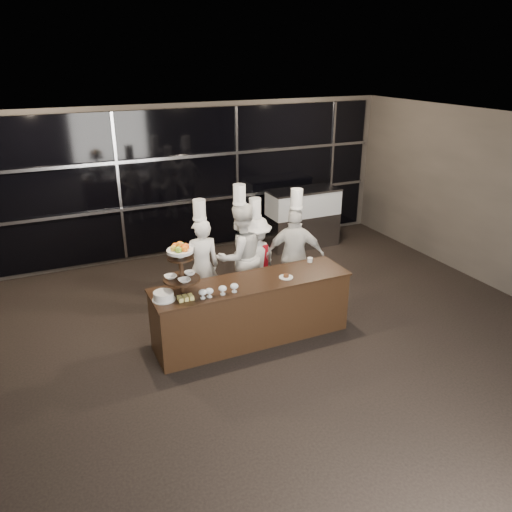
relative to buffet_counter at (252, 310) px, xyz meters
name	(u,v)px	position (x,y,z in m)	size (l,w,h in m)	color
room	(306,276)	(0.10, -1.28, 1.03)	(10.00, 10.00, 10.00)	black
window_wall	(180,182)	(0.10, 3.66, 1.04)	(8.60, 0.10, 2.80)	black
buffet_counter	(252,310)	(0.00, 0.00, 0.00)	(2.84, 0.74, 0.92)	black
display_stand	(181,265)	(-1.00, 0.00, 0.87)	(0.48, 0.48, 0.74)	black
compotes	(217,290)	(-0.59, -0.22, 0.54)	(0.55, 0.11, 0.12)	silver
layer_cake	(164,296)	(-1.27, -0.05, 0.51)	(0.30, 0.30, 0.11)	white
pastry_squares	(185,298)	(-1.01, -0.17, 0.48)	(0.20, 0.13, 0.05)	#D5CA68
small_plate	(286,277)	(0.48, -0.10, 0.47)	(0.20, 0.20, 0.05)	white
chef_cup	(310,260)	(1.08, 0.25, 0.49)	(0.08, 0.08, 0.07)	white
display_case	(303,215)	(2.54, 3.02, 0.22)	(1.51, 0.66, 1.24)	#A5A5AA
chef_a	(202,265)	(-0.37, 1.07, 0.35)	(0.59, 0.41, 1.86)	white
chef_b	(240,256)	(0.26, 1.03, 0.41)	(0.94, 0.78, 2.03)	silver
chef_c	(255,259)	(0.55, 1.09, 0.28)	(1.10, 0.94, 1.77)	white
chef_d	(295,255)	(1.11, 0.77, 0.37)	(1.03, 0.81, 1.93)	white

